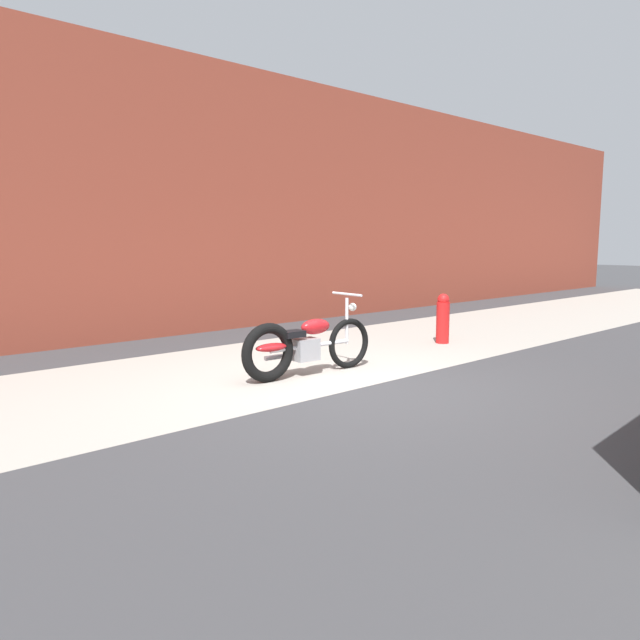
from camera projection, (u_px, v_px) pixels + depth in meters
ground_plane at (359, 388)px, 6.83m from camera, size 80.00×80.00×0.00m
sidewalk_slab at (269, 365)px, 8.12m from camera, size 36.00×3.50×0.01m
brick_building_wall at (150, 196)px, 10.34m from camera, size 36.00×0.50×5.02m
motorcycle_red at (301, 346)px, 7.39m from camera, size 2.01×0.58×1.03m
fire_hydrant at (443, 318)px, 9.83m from camera, size 0.22×0.22×0.84m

